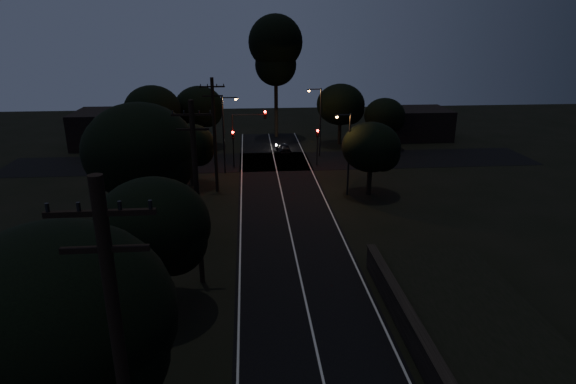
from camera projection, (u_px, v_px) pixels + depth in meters
road_surface at (282, 192)px, 44.96m from camera, size 60.00×70.00×0.03m
utility_pole_mid at (197, 193)px, 27.42m from camera, size 2.20×0.30×11.00m
utility_pole_far at (215, 134)px, 43.51m from camera, size 2.20×0.30×10.50m
tree_left_a at (66, 328)px, 14.74m from camera, size 7.31×7.31×9.24m
tree_left_b at (157, 229)px, 24.62m from camera, size 5.93×5.93×7.54m
tree_left_c at (144, 153)px, 33.31m from camera, size 7.82×7.82×9.87m
tree_left_d at (192, 146)px, 45.63m from camera, size 4.77×4.77×6.05m
tree_far_nw at (201, 108)px, 60.28m from camera, size 6.09×6.09×7.71m
tree_far_w at (154, 111)px, 55.98m from camera, size 6.51×6.51×8.30m
tree_far_ne at (342, 106)px, 61.70m from camera, size 6.18×6.18×7.81m
tree_far_e at (386, 116)px, 59.61m from camera, size 5.02×5.02×6.37m
tree_right_a at (373, 149)px, 43.04m from camera, size 5.28×5.28×6.71m
tall_pine at (276, 50)px, 63.68m from camera, size 7.17×7.17×16.31m
building_left at (116, 128)px, 62.29m from camera, size 10.00×8.00×4.40m
building_right at (414, 123)px, 66.51m from camera, size 9.00×7.00×4.00m
signal_left at (233, 142)px, 52.01m from camera, size 0.28×0.35×4.10m
signal_right at (317, 141)px, 52.75m from camera, size 0.28×0.35×4.10m
signal_mast at (248, 128)px, 51.66m from camera, size 3.70×0.35×6.25m
streetlight_a at (225, 130)px, 49.49m from camera, size 1.66×0.26×8.00m
streetlight_b at (319, 118)px, 56.00m from camera, size 1.66×0.26×8.00m
streetlight_c at (347, 149)px, 42.95m from camera, size 1.46×0.26×7.50m
car at (283, 148)px, 58.88m from camera, size 1.79×3.61×1.18m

